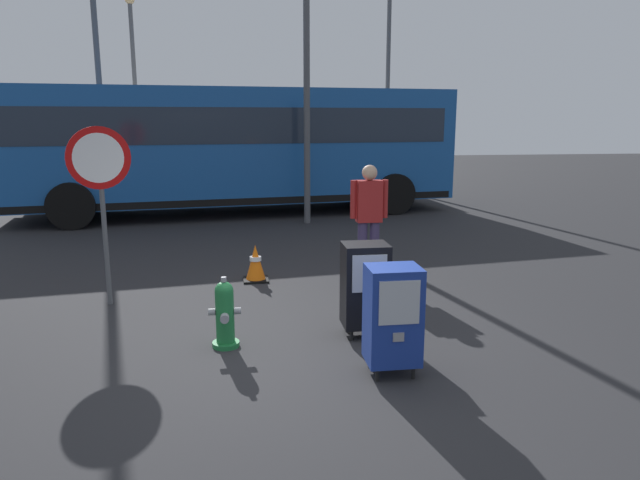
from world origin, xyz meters
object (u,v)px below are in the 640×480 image
Objects in this scene: street_light_near_right at (134,76)px; street_light_near_left at (389,48)px; fire_hydrant at (225,314)px; street_light_far_left at (95,22)px; pedestrian at (369,215)px; newspaper_box_primary at (365,285)px; stop_sign at (100,179)px; street_light_far_right at (307,36)px; newspaper_box_secondary at (393,315)px; traffic_cone at (256,263)px; bus_near at (236,144)px; bus_far at (216,137)px.

street_light_near_left is at bearing -11.10° from street_light_near_right.
fire_hydrant is 11.10m from street_light_far_left.
street_light_near_right reaches higher than pedestrian.
newspaper_box_primary is 11.44m from street_light_far_left.
stop_sign is 0.32× the size of street_light_far_right.
newspaper_box_secondary is at bearing -73.80° from street_light_near_right.
fire_hydrant is 15.89m from street_light_near_right.
street_light_far_left is (-5.18, 7.41, 3.66)m from pedestrian.
newspaper_box_primary is 14.53m from street_light_near_left.
pedestrian is 1.78m from traffic_cone.
newspaper_box_primary is at bearing -64.36° from street_light_far_left.
newspaper_box_primary and newspaper_box_secondary have the same top height.
bus_near is at bearing 106.38° from pedestrian.
bus_far is (-0.62, 4.97, 0.00)m from bus_near.
street_light_near_right is at bearing 90.05° from street_light_far_left.
newspaper_box_primary is at bearing -65.06° from traffic_cone.
street_light_far_right is (1.72, 7.09, 3.67)m from fire_hydrant.
newspaper_box_secondary is at bearing -66.29° from street_light_far_left.
bus_near is 1.35× the size of street_light_near_left.
newspaper_box_primary is at bearing -88.65° from bus_near.
stop_sign reaches higher than pedestrian.
street_light_far_right reaches higher than fire_hydrant.
bus_near is at bearing 88.93° from fire_hydrant.
street_light_far_left reaches higher than fire_hydrant.
newspaper_box_secondary reaches higher than fire_hydrant.
fire_hydrant is 8.16m from street_light_far_right.
bus_far reaches higher than traffic_cone.
fire_hydrant is at bearing -175.86° from newspaper_box_primary.
street_light_near_right is 5.54m from street_light_far_left.
newspaper_box_primary reaches higher than fire_hydrant.
newspaper_box_primary is 8.80m from bus_near.
fire_hydrant is 0.11× the size of street_light_far_right.
street_light_near_left is at bearing 60.82° from stop_sign.
traffic_cone is (0.40, 2.46, -0.09)m from fire_hydrant.
bus_near reaches higher than pedestrian.
street_light_near_right reaches higher than fire_hydrant.
street_light_near_left reaches higher than bus_near.
street_light_far_left is (-4.67, 10.63, 4.04)m from newspaper_box_secondary.
street_light_near_right is (-4.67, 16.09, 3.12)m from newspaper_box_secondary.
stop_sign is at bearing 153.02° from newspaper_box_primary.
traffic_cone is 0.07× the size of street_light_far_left.
fire_hydrant is at bearing 150.21° from newspaper_box_secondary.
street_light_near_left is 9.17m from street_light_far_left.
stop_sign is at bearing -155.87° from traffic_cone.
fire_hydrant is at bearing -98.47° from bus_near.
fire_hydrant is at bearing -99.15° from traffic_cone.
newspaper_box_primary is at bearing -91.85° from street_light_far_right.
street_light_far_left is 5.57m from street_light_far_right.
pedestrian is 12.21m from street_light_near_left.
pedestrian is at bearing -68.06° from street_light_near_right.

